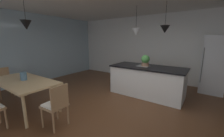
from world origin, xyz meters
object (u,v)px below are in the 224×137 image
chair_kitchen_end (56,104)px  dining_table (23,83)px  refrigerator (214,65)px  kitchen_island (147,80)px  vase_on_dining_table (24,76)px  potted_plant_on_island (145,61)px  chair_window_end (4,81)px

chair_kitchen_end → dining_table: bearing=-179.9°
chair_kitchen_end → refrigerator: (2.49, 3.98, 0.45)m
chair_kitchen_end → refrigerator: bearing=58.0°
dining_table → kitchen_island: size_ratio=0.87×
vase_on_dining_table → chair_kitchen_end: bearing=-1.0°
potted_plant_on_island → dining_table: bearing=-128.7°
dining_table → chair_kitchen_end: size_ratio=2.20×
chair_kitchen_end → kitchen_island: size_ratio=0.40×
potted_plant_on_island → chair_kitchen_end: bearing=-106.2°
kitchen_island → vase_on_dining_table: bearing=-130.0°
refrigerator → potted_plant_on_island: (-1.73, -1.39, 0.16)m
kitchen_island → potted_plant_on_island: 0.62m
dining_table → refrigerator: 5.53m
kitchen_island → refrigerator: size_ratio=1.19×
refrigerator → potted_plant_on_island: refrigerator is taller
chair_window_end → refrigerator: bearing=37.8°
kitchen_island → potted_plant_on_island: bearing=-180.0°
kitchen_island → dining_table: bearing=-129.8°
refrigerator → potted_plant_on_island: 2.23m
chair_kitchen_end → chair_window_end: size_ratio=1.00×
chair_kitchen_end → chair_window_end: (-2.65, 0.00, 0.00)m
chair_kitchen_end → chair_window_end: 2.65m
dining_table → chair_window_end: 1.34m
dining_table → vase_on_dining_table: 0.17m
chair_kitchen_end → vase_on_dining_table: size_ratio=4.33×
dining_table → chair_kitchen_end: chair_kitchen_end is taller
refrigerator → dining_table: bearing=-133.7°
dining_table → refrigerator: (3.82, 3.99, 0.25)m
kitchen_island → vase_on_dining_table: (-2.16, -2.57, 0.37)m
dining_table → chair_kitchen_end: (1.33, 0.00, -0.19)m
refrigerator → kitchen_island: bearing=-140.0°
chair_kitchen_end → vase_on_dining_table: bearing=179.0°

